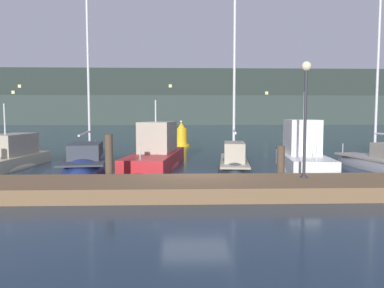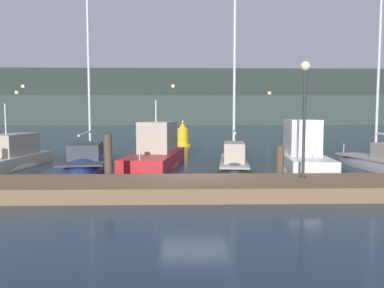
{
  "view_description": "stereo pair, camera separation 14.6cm",
  "coord_description": "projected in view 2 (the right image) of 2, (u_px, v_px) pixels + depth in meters",
  "views": [
    {
      "loc": [
        -0.61,
        -13.6,
        2.57
      ],
      "look_at": [
        0.0,
        3.66,
        1.2
      ],
      "focal_mm": 35.0,
      "sensor_mm": 36.0,
      "label": 1
    },
    {
      "loc": [
        -0.46,
        -13.61,
        2.57
      ],
      "look_at": [
        0.0,
        3.66,
        1.2
      ],
      "focal_mm": 35.0,
      "sensor_mm": 36.0,
      "label": 2
    }
  ],
  "objects": [
    {
      "name": "ground_plane",
      "position": [
        195.0,
        184.0,
        13.77
      ],
      "size": [
        400.0,
        400.0,
        0.0
      ],
      "primitive_type": "plane",
      "color": "#1E3347"
    },
    {
      "name": "dock",
      "position": [
        196.0,
        187.0,
        12.03
      ],
      "size": [
        38.91,
        2.8,
        0.45
      ],
      "primitive_type": "cube",
      "color": "brown",
      "rests_on": "ground"
    },
    {
      "name": "mooring_pile_2",
      "position": [
        108.0,
        160.0,
        13.53
      ],
      "size": [
        0.28,
        0.28,
        1.85
      ],
      "primitive_type": "cylinder",
      "color": "#4C3D2D",
      "rests_on": "ground"
    },
    {
      "name": "mooring_pile_3",
      "position": [
        280.0,
        165.0,
        13.71
      ],
      "size": [
        0.28,
        0.28,
        1.42
      ],
      "primitive_type": "cylinder",
      "color": "#4C3D2D",
      "rests_on": "ground"
    },
    {
      "name": "motorboat_berth_3",
      "position": [
        7.0,
        163.0,
        17.9
      ],
      "size": [
        2.63,
        6.75,
        3.61
      ],
      "color": "beige",
      "rests_on": "ground"
    },
    {
      "name": "sailboat_berth_4",
      "position": [
        89.0,
        165.0,
        18.09
      ],
      "size": [
        3.29,
        8.65,
        12.49
      ],
      "color": "navy",
      "rests_on": "ground"
    },
    {
      "name": "motorboat_berth_5",
      "position": [
        156.0,
        157.0,
        18.62
      ],
      "size": [
        3.17,
        7.61,
        3.72
      ],
      "color": "red",
      "rests_on": "ground"
    },
    {
      "name": "sailboat_berth_6",
      "position": [
        234.0,
        168.0,
        17.01
      ],
      "size": [
        2.18,
        6.35,
        8.53
      ],
      "color": "#2D3338",
      "rests_on": "ground"
    },
    {
      "name": "motorboat_berth_7",
      "position": [
        303.0,
        161.0,
        17.15
      ],
      "size": [
        2.66,
        5.88,
        4.2
      ],
      "color": "white",
      "rests_on": "ground"
    },
    {
      "name": "sailboat_berth_8",
      "position": [
        384.0,
        168.0,
        17.16
      ],
      "size": [
        2.5,
        7.2,
        9.28
      ],
      "color": "gray",
      "rests_on": "ground"
    },
    {
      "name": "channel_buoy",
      "position": [
        183.0,
        136.0,
        30.29
      ],
      "size": [
        1.37,
        1.37,
        2.08
      ],
      "color": "gold",
      "rests_on": "ground"
    },
    {
      "name": "dock_lamppost",
      "position": [
        305.0,
        100.0,
        12.35
      ],
      "size": [
        0.32,
        0.32,
        3.86
      ],
      "color": "#2D2D33",
      "rests_on": "dock"
    },
    {
      "name": "hillside_backdrop",
      "position": [
        182.0,
        99.0,
        104.27
      ],
      "size": [
        240.0,
        23.0,
        14.65
      ],
      "color": "#28332D",
      "rests_on": "ground"
    }
  ]
}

